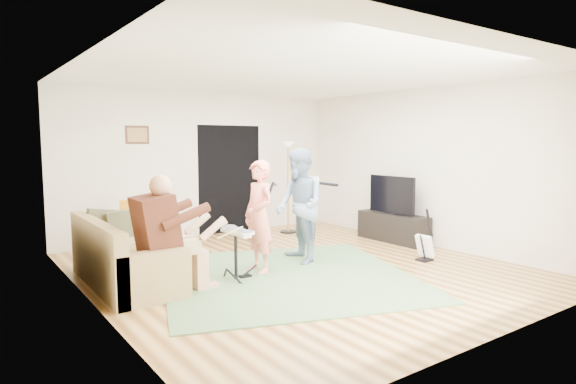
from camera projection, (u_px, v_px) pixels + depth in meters
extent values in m
plane|color=brown|center=(298.00, 268.00, 6.80)|extent=(6.00, 6.00, 0.00)
plane|color=white|center=(299.00, 74.00, 6.52)|extent=(6.00, 6.00, 0.00)
plane|color=brown|center=(85.00, 163.00, 5.22)|extent=(0.00, 2.05, 2.05)
plane|color=black|center=(230.00, 179.00, 9.43)|extent=(2.10, 0.00, 2.10)
cube|color=#3F2314|center=(137.00, 135.00, 8.30)|extent=(0.42, 0.03, 0.32)
cube|color=#4C6F43|center=(288.00, 276.00, 6.37)|extent=(4.06, 4.08, 0.02)
cube|color=#997D4C|center=(127.00, 268.00, 6.05)|extent=(0.84, 1.67, 0.41)
cube|color=#997D4C|center=(97.00, 255.00, 5.82)|extent=(0.16, 2.06, 0.84)
cube|color=#997D4C|center=(106.00, 247.00, 6.79)|extent=(0.84, 0.20, 0.59)
cube|color=#997D4C|center=(153.00, 278.00, 5.28)|extent=(0.84, 0.20, 0.59)
cube|color=#4E2215|center=(156.00, 223.00, 5.54)|extent=(0.39, 0.51, 0.65)
sphere|color=tan|center=(160.00, 186.00, 5.53)|extent=(0.26, 0.26, 0.26)
cylinder|color=black|center=(236.00, 255.00, 6.20)|extent=(0.04, 0.04, 0.61)
cube|color=white|center=(236.00, 233.00, 6.17)|extent=(0.12, 0.61, 0.04)
imported|color=#FF806E|center=(259.00, 217.00, 6.54)|extent=(0.37, 0.56, 1.54)
imported|color=#738DA9|center=(299.00, 206.00, 7.06)|extent=(0.82, 0.96, 1.69)
cube|color=black|center=(424.00, 260.00, 7.24)|extent=(0.22, 0.18, 0.03)
cube|color=white|center=(425.00, 246.00, 7.22)|extent=(0.17, 0.25, 0.34)
cylinder|color=black|center=(429.00, 223.00, 7.23)|extent=(0.18, 0.04, 0.44)
cylinder|color=black|center=(288.00, 232.00, 9.48)|extent=(0.32, 0.32, 0.03)
cylinder|color=#A57A46|center=(288.00, 189.00, 9.39)|extent=(0.04, 0.04, 1.69)
cone|color=white|center=(288.00, 144.00, 9.30)|extent=(0.28, 0.28, 0.11)
cube|color=beige|center=(132.00, 232.00, 7.41)|extent=(0.47, 0.47, 0.04)
cube|color=orange|center=(128.00, 212.00, 7.51)|extent=(0.36, 0.18, 0.37)
cube|color=black|center=(393.00, 227.00, 8.63)|extent=(0.40, 1.40, 0.50)
cube|color=black|center=(392.00, 194.00, 8.54)|extent=(0.06, 1.00, 0.66)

